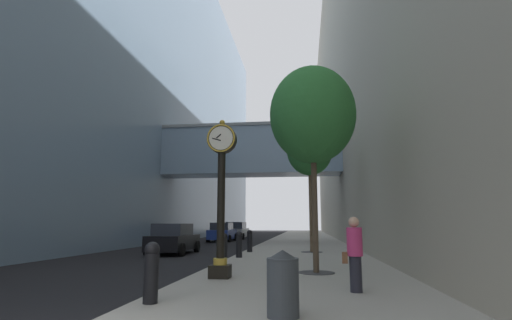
{
  "coord_description": "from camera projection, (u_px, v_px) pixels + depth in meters",
  "views": [
    {
      "loc": [
        3.32,
        -4.61,
        1.62
      ],
      "look_at": [
        0.93,
        14.26,
        4.72
      ],
      "focal_mm": 27.17,
      "sensor_mm": 36.0,
      "label": 1
    }
  ],
  "objects": [
    {
      "name": "pedestrian_walking",
      "position": [
        354.0,
        252.0,
        8.51
      ],
      "size": [
        0.47,
        0.37,
        1.62
      ],
      "color": "#23232D",
      "rests_on": "sidewalk_right"
    },
    {
      "name": "ground_plane",
      "position": [
        264.0,
        243.0,
        31.11
      ],
      "size": [
        110.0,
        110.0,
        0.0
      ],
      "primitive_type": "plane",
      "color": "black",
      "rests_on": "ground"
    },
    {
      "name": "car_silver_far",
      "position": [
        237.0,
        231.0,
        39.73
      ],
      "size": [
        2.16,
        4.35,
        1.72
      ],
      "color": "#B7BABF",
      "rests_on": "ground"
    },
    {
      "name": "building_block_right",
      "position": [
        384.0,
        65.0,
        35.27
      ],
      "size": [
        9.0,
        80.0,
        31.78
      ],
      "color": "#A89E89",
      "rests_on": "ground"
    },
    {
      "name": "building_block_left",
      "position": [
        140.0,
        75.0,
        38.16
      ],
      "size": [
        23.67,
        80.0,
        32.3
      ],
      "color": "#758EA8",
      "rests_on": "ground"
    },
    {
      "name": "bollard_third",
      "position": [
        224.0,
        248.0,
        13.72
      ],
      "size": [
        0.29,
        0.29,
        1.13
      ],
      "color": "black",
      "rests_on": "sidewalk_right"
    },
    {
      "name": "trash_bin",
      "position": [
        283.0,
        282.0,
        6.24
      ],
      "size": [
        0.53,
        0.53,
        1.05
      ],
      "color": "#383D42",
      "rests_on": "sidewalk_right"
    },
    {
      "name": "street_tree_near",
      "position": [
        312.0,
        115.0,
        12.41
      ],
      "size": [
        2.74,
        2.74,
        6.49
      ],
      "color": "#333335",
      "rests_on": "sidewalk_right"
    },
    {
      "name": "bollard_nearest",
      "position": [
        151.0,
        271.0,
        7.3
      ],
      "size": [
        0.29,
        0.29,
        1.13
      ],
      "color": "black",
      "rests_on": "sidewalk_right"
    },
    {
      "name": "bollard_fourth",
      "position": [
        239.0,
        244.0,
        16.93
      ],
      "size": [
        0.29,
        0.29,
        1.13
      ],
      "color": "black",
      "rests_on": "sidewalk_right"
    },
    {
      "name": "sidewalk_right",
      "position": [
        303.0,
        241.0,
        33.67
      ],
      "size": [
        6.22,
        80.0,
        0.14
      ],
      "primitive_type": "cube",
      "color": "#9E998E",
      "rests_on": "ground"
    },
    {
      "name": "street_tree_mid_near",
      "position": [
        310.0,
        150.0,
        20.76
      ],
      "size": [
        2.45,
        2.45,
        6.8
      ],
      "color": "#333335",
      "rests_on": "sidewalk_right"
    },
    {
      "name": "bollard_fifth",
      "position": [
        250.0,
        240.0,
        20.14
      ],
      "size": [
        0.29,
        0.29,
        1.13
      ],
      "color": "black",
      "rests_on": "sidewalk_right"
    },
    {
      "name": "street_clock",
      "position": [
        221.0,
        189.0,
        10.94
      ],
      "size": [
        0.84,
        0.55,
        4.45
      ],
      "color": "black",
      "rests_on": "sidewalk_right"
    },
    {
      "name": "car_black_mid",
      "position": [
        174.0,
        239.0,
        20.53
      ],
      "size": [
        2.03,
        4.22,
        1.59
      ],
      "color": "black",
      "rests_on": "ground"
    },
    {
      "name": "car_blue_near",
      "position": [
        222.0,
        232.0,
        34.54
      ],
      "size": [
        2.08,
        4.47,
        1.66
      ],
      "color": "navy",
      "rests_on": "ground"
    }
  ]
}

